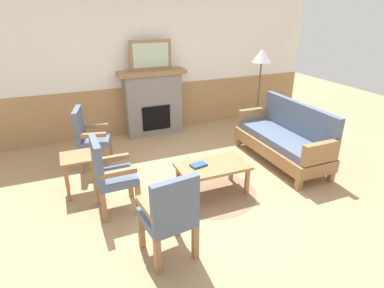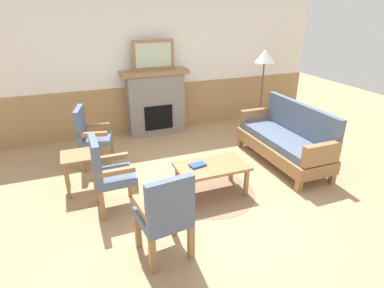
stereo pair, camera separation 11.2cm
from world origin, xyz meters
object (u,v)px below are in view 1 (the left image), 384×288
coffee_table (213,168)px  armchair_by_window_left (89,135)px  floor_lamp_by_couch (261,61)px  armchair_front_left (170,213)px  fireplace (153,102)px  framed_picture (151,55)px  armchair_near_fireplace (109,172)px  couch (284,139)px  side_table (78,164)px  book_on_table (199,165)px

coffee_table → armchair_by_window_left: (-1.44, 1.48, 0.15)m
armchair_by_window_left → floor_lamp_by_couch: size_ratio=0.58×
armchair_front_left → fireplace: bearing=76.2°
framed_picture → armchair_near_fireplace: bearing=-117.8°
armchair_near_fireplace → armchair_front_left: bearing=-69.1°
fireplace → coffee_table: (0.08, -2.52, -0.27)m
couch → armchair_front_left: bearing=-150.7°
couch → armchair_near_fireplace: 2.88m
framed_picture → armchair_near_fireplace: (-1.26, -2.38, -1.02)m
couch → floor_lamp_by_couch: size_ratio=1.07×
fireplace → armchair_by_window_left: 1.71m
couch → floor_lamp_by_couch: bearing=76.3°
framed_picture → side_table: framed_picture is taller
fireplace → side_table: bearing=-131.9°
fireplace → armchair_front_left: fireplace is taller
couch → coffee_table: (-1.52, -0.45, -0.01)m
fireplace → armchair_near_fireplace: bearing=-117.8°
framed_picture → book_on_table: 2.71m
framed_picture → couch: 2.87m
armchair_front_left → floor_lamp_by_couch: bearing=43.7°
armchair_by_window_left → couch: bearing=-19.3°
side_table → armchair_near_fireplace: bearing=-61.7°
armchair_near_fireplace → floor_lamp_by_couch: floor_lamp_by_couch is taller
armchair_front_left → framed_picture: bearing=76.2°
coffee_table → armchair_near_fireplace: (-1.34, 0.14, 0.15)m
book_on_table → armchair_near_fireplace: size_ratio=0.22×
framed_picture → couch: size_ratio=0.44×
armchair_near_fireplace → armchair_front_left: same height
armchair_by_window_left → side_table: (-0.23, -0.73, -0.10)m
framed_picture → coffee_table: bearing=-88.1°
fireplace → coffee_table: fireplace is taller
framed_picture → armchair_by_window_left: 1.99m
armchair_front_left → side_table: 1.84m
coffee_table → side_table: bearing=155.7°
book_on_table → armchair_near_fireplace: bearing=175.2°
fireplace → book_on_table: 2.49m
fireplace → couch: bearing=-52.2°
armchair_near_fireplace → side_table: armchair_near_fireplace is taller
fireplace → floor_lamp_by_couch: bearing=-23.1°
fireplace → armchair_by_window_left: fireplace is taller
coffee_table → book_on_table: bearing=166.9°
armchair_near_fireplace → armchair_front_left: (0.41, -1.07, 0.00)m
book_on_table → armchair_front_left: bearing=-127.2°
armchair_by_window_left → armchair_front_left: bearing=-78.0°
book_on_table → armchair_by_window_left: 1.91m
framed_picture → fireplace: bearing=-90.0°
book_on_table → armchair_by_window_left: bearing=131.1°
fireplace → floor_lamp_by_couch: size_ratio=0.77×
side_table → floor_lamp_by_couch: (3.50, 0.95, 1.02)m
framed_picture → floor_lamp_by_couch: 2.08m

